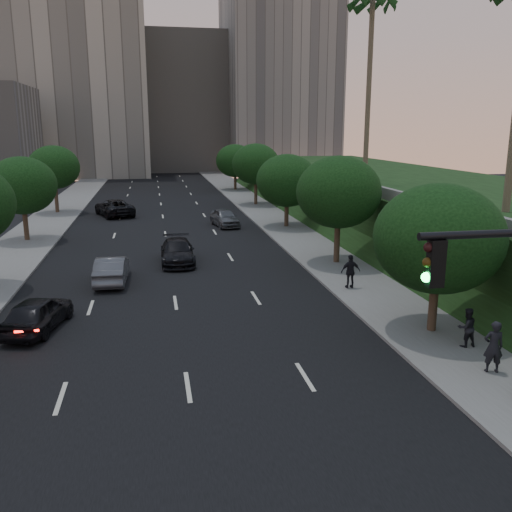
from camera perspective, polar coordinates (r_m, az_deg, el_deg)
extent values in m
plane|color=black|center=(14.21, -5.72, -22.64)|extent=(160.00, 160.00, 0.00)
cube|color=black|center=(42.32, -9.45, 1.79)|extent=(16.00, 140.00, 0.02)
cube|color=slate|center=(43.73, 4.10, 2.40)|extent=(4.50, 140.00, 0.15)
cube|color=slate|center=(43.32, -23.13, 1.25)|extent=(4.50, 140.00, 0.15)
cube|color=black|center=(46.06, 19.12, 4.68)|extent=(18.00, 90.00, 4.00)
cube|color=slate|center=(42.20, 9.21, 7.73)|extent=(0.35, 90.00, 0.70)
cube|color=#9C9688|center=(104.59, -18.85, 16.84)|extent=(26.00, 20.00, 32.00)
cube|color=gray|center=(113.78, -7.65, 15.55)|extent=(22.00, 18.00, 26.00)
cube|color=gray|center=(110.74, 2.30, 18.31)|extent=(20.00, 22.00, 36.00)
cylinder|color=#38281C|center=(23.49, 18.18, -4.45)|extent=(0.36, 0.36, 2.86)
ellipsoid|color=black|center=(22.86, 18.65, 1.77)|extent=(5.20, 5.20, 4.42)
cylinder|color=#38281C|center=(34.07, 8.53, 1.79)|extent=(0.36, 0.36, 3.21)
ellipsoid|color=black|center=(33.62, 8.70, 6.67)|extent=(5.20, 5.20, 4.42)
cylinder|color=#38281C|center=(46.38, 3.23, 4.74)|extent=(0.36, 0.36, 2.86)
ellipsoid|color=black|center=(46.06, 3.28, 7.94)|extent=(5.20, 5.20, 4.42)
cylinder|color=#38281C|center=(59.92, -0.02, 6.87)|extent=(0.36, 0.36, 3.21)
ellipsoid|color=black|center=(59.66, -0.02, 9.66)|extent=(5.20, 5.20, 4.42)
cylinder|color=#38281C|center=(74.64, -2.20, 8.00)|extent=(0.36, 0.36, 2.86)
ellipsoid|color=black|center=(74.45, -2.22, 9.99)|extent=(5.20, 5.20, 4.42)
cylinder|color=#38281C|center=(44.05, -23.10, 3.32)|extent=(0.36, 0.36, 2.99)
ellipsoid|color=black|center=(43.71, -23.42, 6.83)|extent=(5.00, 5.00, 4.25)
cylinder|color=#38281C|center=(57.65, -20.28, 5.82)|extent=(0.36, 0.36, 3.26)
ellipsoid|color=black|center=(57.39, -20.52, 8.75)|extent=(5.00, 5.00, 4.25)
cylinder|color=#4C4233|center=(44.87, 11.78, 16.78)|extent=(0.40, 0.40, 14.50)
cube|color=black|center=(11.15, 18.40, -0.76)|extent=(0.32, 0.22, 0.95)
sphere|color=black|center=(10.99, 17.71, 0.87)|extent=(0.20, 0.20, 0.20)
sphere|color=#3F2B0A|center=(11.06, 17.60, -0.65)|extent=(0.20, 0.20, 0.20)
sphere|color=#19F24C|center=(11.13, 17.49, -2.15)|extent=(0.20, 0.20, 0.20)
imported|color=black|center=(24.65, -22.02, -5.62)|extent=(2.68, 4.64, 1.48)
imported|color=#4E5054|center=(30.83, -14.93, -1.39)|extent=(1.73, 4.58, 1.49)
imported|color=black|center=(54.52, -14.70, 4.96)|extent=(4.48, 6.44, 1.63)
imported|color=black|center=(34.49, -8.27, 0.46)|extent=(2.13, 5.10, 1.47)
imported|color=#515458|center=(47.13, -3.32, 4.05)|extent=(2.47, 4.68, 1.52)
imported|color=black|center=(20.39, 23.72, -8.73)|extent=(0.76, 0.59, 1.84)
imported|color=black|center=(22.34, 21.30, -7.01)|extent=(0.77, 0.61, 1.54)
imported|color=black|center=(28.68, 9.93, -1.61)|extent=(1.05, 0.45, 1.78)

